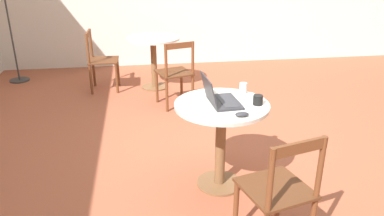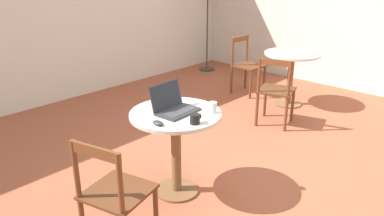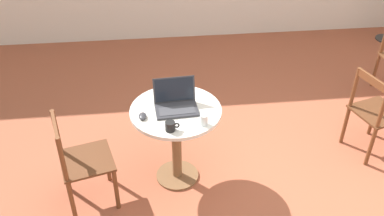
% 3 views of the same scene
% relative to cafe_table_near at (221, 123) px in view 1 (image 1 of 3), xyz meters
% --- Properties ---
extents(ground_plane, '(16.00, 16.00, 0.00)m').
position_rel_cafe_table_near_xyz_m(ground_plane, '(0.64, -0.33, -0.57)').
color(ground_plane, '#9E5138').
extents(cafe_table_near, '(0.74, 0.74, 0.74)m').
position_rel_cafe_table_near_xyz_m(cafe_table_near, '(0.00, 0.00, 0.00)').
color(cafe_table_near, brown).
rests_on(cafe_table_near, ground_plane).
extents(cafe_table_mid, '(0.74, 0.74, 0.74)m').
position_rel_cafe_table_near_xyz_m(cafe_table_mid, '(2.59, 0.40, 0.00)').
color(cafe_table_mid, brown).
rests_on(cafe_table_mid, ground_plane).
extents(chair_near_left, '(0.49, 0.49, 0.85)m').
position_rel_cafe_table_near_xyz_m(chair_near_left, '(-0.77, -0.20, -0.14)').
color(chair_near_left, brown).
rests_on(chair_near_left, ground_plane).
extents(chair_mid_back, '(0.41, 0.41, 0.85)m').
position_rel_cafe_table_near_xyz_m(chair_mid_back, '(2.61, 1.14, -0.14)').
color(chair_mid_back, brown).
rests_on(chair_mid_back, ground_plane).
extents(chair_mid_left, '(0.50, 0.50, 0.85)m').
position_rel_cafe_table_near_xyz_m(chair_mid_left, '(1.83, 0.17, -0.14)').
color(chair_mid_left, brown).
rests_on(chair_mid_left, ground_plane).
extents(laptop, '(0.35, 0.29, 0.22)m').
position_rel_cafe_table_near_xyz_m(laptop, '(0.00, 0.02, 0.22)').
color(laptop, '#2D2D33').
rests_on(laptop, cafe_table_near).
extents(mouse, '(0.06, 0.10, 0.03)m').
position_rel_cafe_table_near_xyz_m(mouse, '(-0.26, -0.09, 0.19)').
color(mouse, '#2D2D33').
rests_on(mouse, cafe_table_near).
extents(mug, '(0.11, 0.08, 0.08)m').
position_rel_cafe_table_near_xyz_m(mug, '(-0.06, -0.27, 0.21)').
color(mug, black).
rests_on(mug, cafe_table_near).
extents(drinking_glass, '(0.06, 0.06, 0.09)m').
position_rel_cafe_table_near_xyz_m(drinking_glass, '(0.20, -0.22, 0.22)').
color(drinking_glass, silver).
rests_on(drinking_glass, cafe_table_near).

